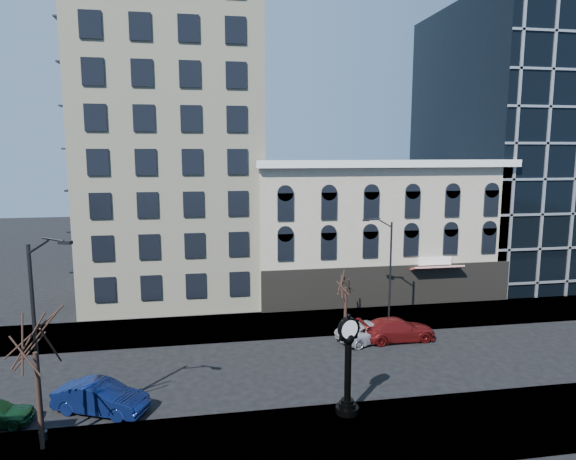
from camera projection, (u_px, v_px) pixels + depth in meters
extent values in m
plane|color=black|center=(267.00, 370.00, 31.28)|extent=(160.00, 160.00, 0.00)
cube|color=gray|center=(253.00, 326.00, 39.06)|extent=(160.00, 6.00, 0.12)
cube|color=gray|center=(290.00, 442.00, 23.48)|extent=(160.00, 6.00, 0.12)
cube|color=beige|center=(171.00, 86.00, 45.84)|extent=(15.00, 15.00, 38.00)
cube|color=#B0A691|center=(371.00, 229.00, 47.98)|extent=(22.00, 10.00, 12.00)
cube|color=white|center=(394.00, 164.00, 41.98)|extent=(22.60, 0.80, 0.60)
cube|color=black|center=(389.00, 286.00, 43.71)|extent=(22.00, 0.30, 3.60)
cube|color=maroon|center=(437.00, 268.00, 43.61)|extent=(4.50, 1.18, 0.55)
cube|color=black|center=(536.00, 144.00, 55.05)|extent=(20.00, 20.00, 28.00)
cylinder|color=black|center=(347.00, 409.00, 25.96)|extent=(1.18, 1.18, 0.32)
cylinder|color=black|center=(347.00, 405.00, 25.91)|extent=(0.86, 0.86, 0.21)
cylinder|color=black|center=(347.00, 401.00, 25.89)|extent=(0.64, 0.64, 0.17)
cylinder|color=black|center=(348.00, 370.00, 25.64)|extent=(0.34, 0.34, 3.11)
sphere|color=black|center=(348.00, 339.00, 25.38)|extent=(0.60, 0.60, 0.60)
cube|color=black|center=(348.00, 337.00, 25.37)|extent=(0.99, 0.53, 0.27)
cylinder|color=black|center=(349.00, 328.00, 25.30)|extent=(1.17, 0.68, 1.12)
cylinder|color=white|center=(350.00, 330.00, 25.12)|extent=(0.90, 0.32, 0.94)
cylinder|color=white|center=(348.00, 327.00, 25.48)|extent=(0.90, 0.32, 0.94)
sphere|color=black|center=(349.00, 316.00, 25.20)|extent=(0.21, 0.21, 0.21)
cylinder|color=black|center=(36.00, 345.00, 22.81)|extent=(0.17, 0.17, 9.14)
cylinder|color=black|center=(43.00, 436.00, 23.48)|extent=(0.38, 0.38, 0.43)
cube|color=black|center=(68.00, 243.00, 21.58)|extent=(0.63, 0.46, 0.15)
cylinder|color=black|center=(390.00, 275.00, 38.22)|extent=(0.15, 0.15, 7.95)
cylinder|color=black|center=(389.00, 324.00, 38.79)|extent=(0.33, 0.33, 0.37)
cube|color=black|center=(368.00, 220.00, 37.57)|extent=(0.53, 0.28, 0.13)
cylinder|color=#312018|center=(39.00, 401.00, 22.49)|extent=(0.20, 0.20, 4.51)
cylinder|color=#312018|center=(346.00, 304.00, 39.76)|extent=(0.25, 0.25, 2.69)
imported|color=#0C194C|center=(101.00, 397.00, 26.14)|extent=(5.11, 3.48, 1.59)
imported|color=silver|center=(370.00, 331.00, 36.06)|extent=(5.41, 3.69, 1.37)
imported|color=maroon|center=(397.00, 329.00, 36.13)|extent=(5.51, 2.38, 1.58)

